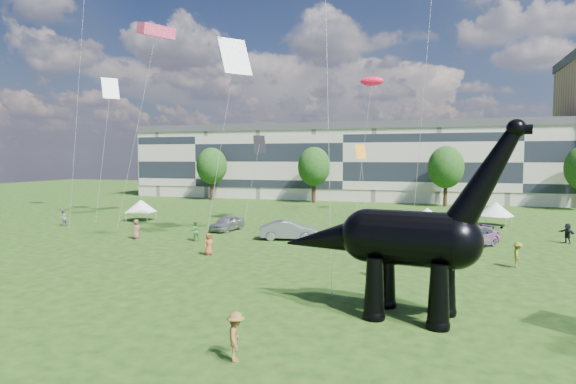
% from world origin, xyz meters
% --- Properties ---
extents(ground, '(220.00, 220.00, 0.00)m').
position_xyz_m(ground, '(0.00, 0.00, 0.00)').
color(ground, '#16330C').
rests_on(ground, ground).
extents(terrace_row, '(78.00, 11.00, 12.00)m').
position_xyz_m(terrace_row, '(-8.00, 62.00, 6.00)').
color(terrace_row, beige).
rests_on(terrace_row, ground).
extents(tree_far_left, '(5.20, 5.20, 9.44)m').
position_xyz_m(tree_far_left, '(-30.00, 53.00, 6.29)').
color(tree_far_left, '#382314').
rests_on(tree_far_left, ground).
extents(tree_mid_left, '(5.20, 5.20, 9.44)m').
position_xyz_m(tree_mid_left, '(-12.00, 53.00, 6.29)').
color(tree_mid_left, '#382314').
rests_on(tree_mid_left, ground).
extents(tree_mid_right, '(5.20, 5.20, 9.44)m').
position_xyz_m(tree_mid_right, '(8.00, 53.00, 6.29)').
color(tree_mid_right, '#382314').
rests_on(tree_mid_right, ground).
extents(dinosaur_sculpture, '(11.20, 3.73, 9.11)m').
position_xyz_m(dinosaur_sculpture, '(5.31, 0.61, 3.44)').
color(dinosaur_sculpture, black).
rests_on(dinosaur_sculpture, ground).
extents(car_silver, '(2.44, 4.65, 1.51)m').
position_xyz_m(car_silver, '(-12.91, 21.70, 0.75)').
color(car_silver, '#B2B3B7').
rests_on(car_silver, ground).
extents(car_grey, '(5.34, 2.87, 1.67)m').
position_xyz_m(car_grey, '(-5.53, 18.53, 0.84)').
color(car_grey, gray).
rests_on(car_grey, ground).
extents(car_white, '(5.14, 3.06, 1.34)m').
position_xyz_m(car_white, '(1.64, 27.07, 0.67)').
color(car_white, silver).
rests_on(car_white, ground).
extents(car_dark, '(5.30, 5.72, 1.61)m').
position_xyz_m(car_dark, '(9.59, 19.88, 0.81)').
color(car_dark, '#595960').
rests_on(car_dark, ground).
extents(gazebo_near, '(4.55, 4.55, 2.39)m').
position_xyz_m(gazebo_near, '(5.99, 26.52, 1.68)').
color(gazebo_near, silver).
rests_on(gazebo_near, ground).
extents(gazebo_far, '(4.63, 4.63, 2.54)m').
position_xyz_m(gazebo_far, '(12.80, 33.30, 1.78)').
color(gazebo_far, white).
rests_on(gazebo_far, ground).
extents(gazebo_left, '(3.95, 3.95, 2.39)m').
position_xyz_m(gazebo_left, '(-25.55, 25.84, 1.68)').
color(gazebo_left, white).
rests_on(gazebo_left, ground).
extents(visitors, '(53.91, 37.74, 1.79)m').
position_xyz_m(visitors, '(-1.99, 13.45, 0.86)').
color(visitors, '#274C91').
rests_on(visitors, ground).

